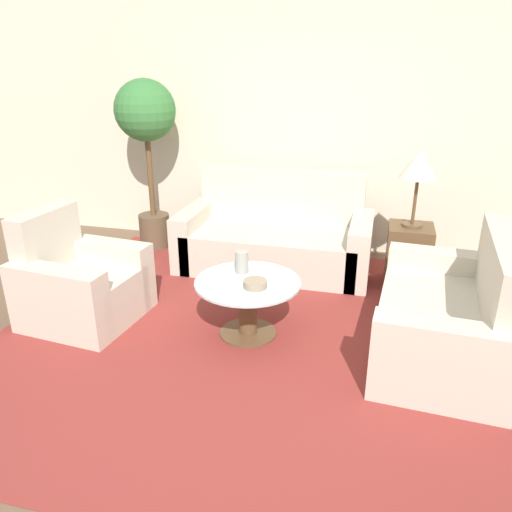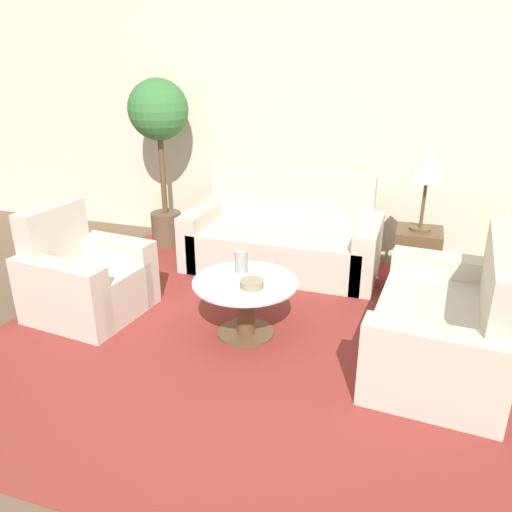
# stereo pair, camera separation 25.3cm
# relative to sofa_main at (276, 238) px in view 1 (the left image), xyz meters

# --- Properties ---
(ground_plane) EXTENTS (14.00, 14.00, 0.00)m
(ground_plane) POSITION_rel_sofa_main_xyz_m (0.11, -2.19, -0.28)
(ground_plane) COLOR brown
(wall_back) EXTENTS (10.00, 0.06, 2.60)m
(wall_back) POSITION_rel_sofa_main_xyz_m (0.11, 0.67, 1.02)
(wall_back) COLOR beige
(wall_back) RESTS_ON ground_plane
(rug) EXTENTS (3.76, 3.62, 0.01)m
(rug) POSITION_rel_sofa_main_xyz_m (0.09, -1.40, -0.28)
(rug) COLOR maroon
(rug) RESTS_ON ground_plane
(sofa_main) EXTENTS (1.87, 0.88, 0.92)m
(sofa_main) POSITION_rel_sofa_main_xyz_m (0.00, 0.00, 0.00)
(sofa_main) COLOR beige
(sofa_main) RESTS_ON ground_plane
(armchair) EXTENTS (0.89, 0.89, 0.88)m
(armchair) POSITION_rel_sofa_main_xyz_m (-1.31, -1.47, -0.00)
(armchair) COLOR beige
(armchair) RESTS_ON ground_plane
(loveseat) EXTENTS (0.93, 1.47, 0.90)m
(loveseat) POSITION_rel_sofa_main_xyz_m (1.55, -1.33, -0.00)
(loveseat) COLOR beige
(loveseat) RESTS_ON ground_plane
(coffee_table) EXTENTS (0.79, 0.79, 0.45)m
(coffee_table) POSITION_rel_sofa_main_xyz_m (0.09, -1.40, 0.00)
(coffee_table) COLOR brown
(coffee_table) RESTS_ON ground_plane
(side_table) EXTENTS (0.39, 0.39, 0.57)m
(side_table) POSITION_rel_sofa_main_xyz_m (1.28, -0.16, 0.00)
(side_table) COLOR brown
(side_table) RESTS_ON ground_plane
(table_lamp) EXTENTS (0.33, 0.33, 0.69)m
(table_lamp) POSITION_rel_sofa_main_xyz_m (1.28, -0.16, 0.83)
(table_lamp) COLOR brown
(table_lamp) RESTS_ON side_table
(potted_plant) EXTENTS (0.62, 0.62, 1.79)m
(potted_plant) POSITION_rel_sofa_main_xyz_m (-1.42, 0.18, 1.00)
(potted_plant) COLOR brown
(potted_plant) RESTS_ON ground_plane
(vase) EXTENTS (0.10, 0.10, 0.17)m
(vase) POSITION_rel_sofa_main_xyz_m (-0.00, -1.25, 0.25)
(vase) COLOR #9E998E
(vase) RESTS_ON coffee_table
(bowl) EXTENTS (0.17, 0.17, 0.05)m
(bowl) POSITION_rel_sofa_main_xyz_m (0.16, -1.48, 0.19)
(bowl) COLOR gray
(bowl) RESTS_ON coffee_table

